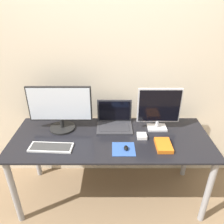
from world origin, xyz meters
name	(u,v)px	position (x,y,z in m)	size (l,w,h in m)	color
ground_plane	(111,224)	(0.00, 0.00, 0.00)	(12.00, 12.00, 0.00)	#8C7051
wall_back	(111,73)	(0.00, 0.80, 1.25)	(7.00, 0.05, 2.50)	beige
desk	(111,147)	(0.00, 0.37, 0.64)	(1.88, 0.74, 0.76)	black
monitor_left	(60,108)	(-0.49, 0.52, 0.99)	(0.61, 0.25, 0.45)	black
monitor_right	(159,108)	(0.46, 0.53, 0.99)	(0.42, 0.13, 0.43)	silver
laptop	(114,121)	(0.04, 0.57, 0.82)	(0.35, 0.26, 0.26)	#333338
keyboard	(51,147)	(-0.53, 0.20, 0.77)	(0.39, 0.16, 0.02)	silver
mousepad	(123,149)	(0.11, 0.18, 0.76)	(0.20, 0.20, 0.00)	#2D519E
mouse	(126,148)	(0.13, 0.18, 0.78)	(0.04, 0.06, 0.03)	black
book	(163,145)	(0.47, 0.22, 0.77)	(0.14, 0.21, 0.04)	orange
power_brick	(142,136)	(0.29, 0.36, 0.77)	(0.09, 0.09, 0.03)	white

